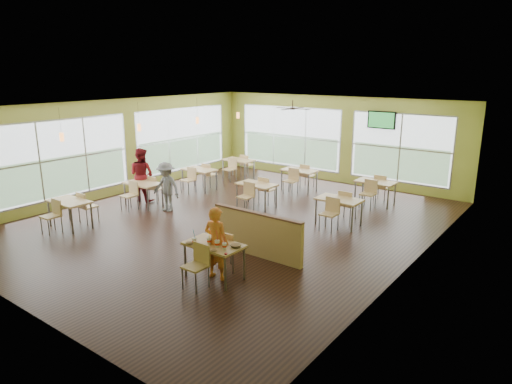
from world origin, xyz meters
TOP-DOWN VIEW (x-y plane):
  - room at (0.00, 0.00)m, footprint 12.00×12.04m
  - window_bays at (-2.65, 3.08)m, footprint 9.24×10.24m
  - main_table at (2.00, -3.00)m, footprint 1.22×1.52m
  - half_wall_divider at (2.00, -1.55)m, footprint 2.40×0.14m
  - dining_tables at (-1.05, 1.71)m, footprint 6.92×8.72m
  - pendant_lights at (-3.20, 0.68)m, footprint 0.11×7.31m
  - ceiling_fan at (-0.00, 3.00)m, footprint 1.25×1.25m
  - tv_backwall at (1.80, 5.90)m, footprint 1.00×0.07m
  - man_plaid at (2.03, -2.96)m, footprint 0.60×0.43m
  - patron_maroon at (-3.69, -0.13)m, footprint 0.95×0.79m
  - patron_grey at (-2.22, -0.43)m, footprint 1.01×0.62m
  - cup_blue at (1.70, -3.25)m, footprint 0.09×0.09m
  - cup_yellow at (1.93, -3.07)m, footprint 0.09×0.09m
  - cup_red_near at (2.18, -3.10)m, footprint 0.11×0.11m
  - cup_red_far at (2.36, -3.09)m, footprint 0.09×0.09m
  - food_basket at (2.47, -2.88)m, footprint 0.22×0.22m
  - ketchup_cup at (2.55, -3.28)m, footprint 0.06×0.06m
  - wrapper_left at (1.61, -3.30)m, footprint 0.19×0.18m
  - wrapper_mid at (1.97, -2.86)m, footprint 0.22×0.21m
  - wrapper_right at (2.27, -3.30)m, footprint 0.15×0.14m

SIDE VIEW (x-z plane):
  - half_wall_divider at x=2.00m, z-range 0.00..1.04m
  - dining_tables at x=-1.05m, z-range 0.20..1.07m
  - main_table at x=2.00m, z-range 0.20..1.07m
  - patron_grey at x=-2.22m, z-range 0.00..1.50m
  - man_plaid at x=2.03m, z-range 0.00..1.52m
  - ketchup_cup at x=2.55m, z-range 0.75..0.77m
  - wrapper_right at x=2.27m, z-range 0.75..0.78m
  - wrapper_left at x=1.61m, z-range 0.75..0.79m
  - wrapper_mid at x=1.97m, z-range 0.75..0.80m
  - food_basket at x=2.47m, z-range 0.75..0.80m
  - cup_red_far at x=2.36m, z-range 0.65..0.99m
  - cup_blue at x=1.70m, z-range 0.65..0.99m
  - cup_yellow at x=1.93m, z-range 0.65..0.99m
  - cup_red_near at x=2.18m, z-range 0.64..1.02m
  - patron_maroon at x=-3.69m, z-range 0.00..1.73m
  - window_bays at x=-2.65m, z-range 0.29..2.66m
  - room at x=0.00m, z-range 0.00..3.20m
  - tv_backwall at x=1.80m, z-range 2.15..2.75m
  - pendant_lights at x=-3.20m, z-range 2.02..2.88m
  - ceiling_fan at x=0.00m, z-range 2.80..3.09m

